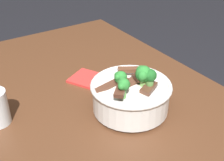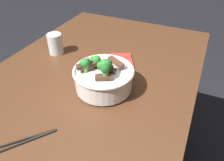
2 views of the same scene
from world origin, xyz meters
name	(u,v)px [view 2 (image 2 of 2)]	position (x,y,z in m)	size (l,w,h in m)	color
dining_table	(75,120)	(0.00, 0.00, 0.68)	(1.52, 0.81, 0.80)	#56331E
rice_bowl	(103,76)	(0.09, -0.09, 0.85)	(0.22, 0.22, 0.14)	white
drinking_glass	(56,45)	(0.24, 0.23, 0.84)	(0.07, 0.07, 0.09)	white
chopsticks_pair	(18,143)	(-0.23, 0.03, 0.80)	(0.18, 0.15, 0.01)	#28231E
folded_napkin	(121,61)	(0.29, -0.07, 0.80)	(0.12, 0.09, 0.01)	red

